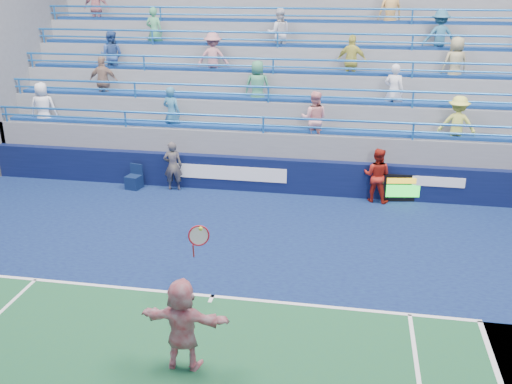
% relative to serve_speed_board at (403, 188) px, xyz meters
% --- Properties ---
extents(ground, '(120.00, 120.00, 0.00)m').
position_rel_serve_speed_board_xyz_m(ground, '(-4.35, -6.36, -0.43)').
color(ground, '#333538').
extents(sponsor_wall, '(18.00, 0.32, 1.10)m').
position_rel_serve_speed_board_xyz_m(sponsor_wall, '(-4.34, 0.14, 0.12)').
color(sponsor_wall, '#091134').
rests_on(sponsor_wall, ground).
extents(bleacher_stand, '(18.00, 5.60, 6.13)m').
position_rel_serve_speed_board_xyz_m(bleacher_stand, '(-4.35, 3.91, 1.11)').
color(bleacher_stand, slate).
rests_on(bleacher_stand, ground).
extents(serve_speed_board, '(1.25, 0.32, 0.86)m').
position_rel_serve_speed_board_xyz_m(serve_speed_board, '(0.00, 0.00, 0.00)').
color(serve_speed_board, black).
rests_on(serve_speed_board, ground).
extents(judge_chair, '(0.52, 0.53, 0.79)m').
position_rel_serve_speed_board_xyz_m(judge_chair, '(-8.43, -0.34, -0.18)').
color(judge_chair, '#0D1B3E').
rests_on(judge_chair, ground).
extents(tennis_player, '(1.59, 0.53, 2.74)m').
position_rel_serve_speed_board_xyz_m(tennis_player, '(-4.27, -8.67, 0.42)').
color(tennis_player, white).
rests_on(tennis_player, ground).
extents(line_judge, '(0.65, 0.50, 1.59)m').
position_rel_serve_speed_board_xyz_m(line_judge, '(-7.15, -0.21, 0.36)').
color(line_judge, '#131535').
rests_on(line_judge, ground).
extents(ball_girl, '(0.94, 0.81, 1.67)m').
position_rel_serve_speed_board_xyz_m(ball_girl, '(-0.82, -0.13, 0.40)').
color(ball_girl, '#A51D12').
rests_on(ball_girl, ground).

